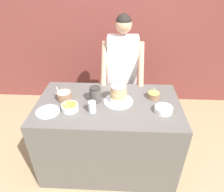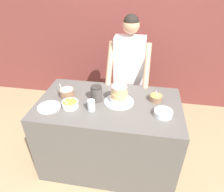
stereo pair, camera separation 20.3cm
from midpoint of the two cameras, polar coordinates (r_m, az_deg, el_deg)
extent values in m
plane|color=tan|center=(2.50, -4.13, -25.50)|extent=(14.00, 14.00, 0.00)
cube|color=brown|center=(3.39, -1.17, 18.56)|extent=(10.00, 0.05, 2.60)
cube|color=#5B5651|center=(2.42, -3.41, -10.98)|extent=(1.54, 0.87, 0.91)
cylinder|color=#2D2D38|center=(3.01, -0.97, -2.23)|extent=(0.12, 0.12, 0.81)
cylinder|color=#2D2D38|center=(3.00, 2.40, -2.32)|extent=(0.12, 0.12, 0.81)
cube|color=white|center=(2.66, 0.82, 10.38)|extent=(0.39, 0.22, 0.61)
cylinder|color=tan|center=(2.53, -4.63, 8.91)|extent=(0.07, 0.39, 0.51)
cylinder|color=tan|center=(2.51, 6.02, 8.69)|extent=(0.07, 0.39, 0.51)
sphere|color=tan|center=(2.53, 0.90, 19.65)|extent=(0.20, 0.20, 0.20)
sphere|color=black|center=(2.52, 0.91, 20.44)|extent=(0.19, 0.19, 0.19)
cylinder|color=silver|center=(2.15, -0.91, -1.60)|extent=(0.32, 0.32, 0.01)
cylinder|color=white|center=(2.13, -0.92, -0.83)|extent=(0.19, 0.19, 0.06)
cylinder|color=#DBB275|center=(2.10, -0.93, 0.51)|extent=(0.17, 0.17, 0.06)
cylinder|color=#DBB275|center=(2.07, -0.94, 1.89)|extent=(0.16, 0.16, 0.06)
cylinder|color=pink|center=(2.05, -0.95, 2.72)|extent=(0.16, 0.16, 0.01)
cylinder|color=#936B4C|center=(2.23, 9.29, 0.13)|extent=(0.13, 0.13, 0.06)
cylinder|color=#F2DB4C|center=(2.21, 9.35, 0.70)|extent=(0.12, 0.12, 0.01)
cylinder|color=silver|center=(2.16, 9.81, 0.63)|extent=(0.06, 0.02, 0.15)
cylinder|color=#936B4C|center=(2.25, -16.02, -0.01)|extent=(0.16, 0.16, 0.09)
cylinder|color=white|center=(2.23, -16.16, 0.82)|extent=(0.14, 0.14, 0.01)
cylinder|color=silver|center=(2.22, -17.47, 0.36)|extent=(0.07, 0.08, 0.15)
cylinder|color=white|center=(2.03, 11.78, -3.87)|extent=(0.18, 0.18, 0.06)
cylinder|color=pink|center=(2.02, 11.85, -3.37)|extent=(0.15, 0.15, 0.01)
cylinder|color=white|center=(2.08, -14.69, -3.24)|extent=(0.17, 0.17, 0.06)
cylinder|color=#EF9938|center=(2.06, -14.79, -2.66)|extent=(0.15, 0.15, 0.01)
cylinder|color=silver|center=(2.01, -15.40, -3.28)|extent=(0.08, 0.01, 0.13)
cylinder|color=silver|center=(1.99, -8.60, -3.17)|extent=(0.08, 0.08, 0.12)
cylinder|color=silver|center=(2.13, -20.51, -4.29)|extent=(0.24, 0.24, 0.01)
cylinder|color=#4C4742|center=(2.14, -7.49, 0.17)|extent=(0.12, 0.12, 0.15)
cylinder|color=#322D28|center=(2.09, -7.66, 2.15)|extent=(0.11, 0.11, 0.02)
camera|label=1|loc=(0.10, -92.86, -1.83)|focal=32.00mm
camera|label=2|loc=(0.10, 87.14, 1.83)|focal=32.00mm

